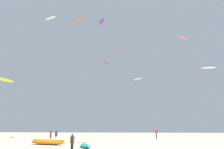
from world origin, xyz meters
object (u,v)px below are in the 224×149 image
at_px(kite_grounded_near, 86,145).
at_px(kite_aloft_1, 137,79).
at_px(kite_aloft_3, 51,18).
at_px(kite_aloft_4, 79,20).
at_px(kite_aloft_6, 106,63).
at_px(kite_aloft_7, 183,38).
at_px(person_midground, 56,135).
at_px(person_right, 51,133).
at_px(kite_aloft_8, 119,49).
at_px(kite_aloft_0, 6,80).
at_px(kite_grounded_mid, 48,142).
at_px(person_left, 156,133).
at_px(person_foreground, 72,142).
at_px(kite_aloft_5, 208,68).
at_px(kite_aloft_9, 102,22).

relative_size(kite_grounded_near, kite_aloft_1, 1.13).
xyz_separation_m(kite_aloft_3, kite_aloft_4, (5.64, 3.70, 1.17)).
height_order(kite_grounded_near, kite_aloft_4, kite_aloft_4).
bearing_deg(kite_aloft_6, kite_aloft_7, -44.72).
height_order(person_midground, kite_aloft_4, kite_aloft_4).
bearing_deg(kite_aloft_1, person_right, -140.23).
xyz_separation_m(kite_grounded_near, kite_aloft_8, (2.04, 29.69, 22.23)).
xyz_separation_m(kite_aloft_0, kite_aloft_3, (6.08, 4.43, 15.54)).
bearing_deg(kite_grounded_mid, kite_aloft_3, 116.14).
relative_size(kite_grounded_near, kite_aloft_4, 0.95).
xyz_separation_m(person_midground, kite_aloft_1, (12.46, 23.11, 13.10)).
relative_size(kite_aloft_4, kite_aloft_6, 1.56).
relative_size(person_midground, kite_aloft_8, 0.68).
bearing_deg(person_left, person_foreground, -101.27).
height_order(kite_aloft_3, kite_aloft_4, kite_aloft_4).
xyz_separation_m(kite_aloft_3, kite_aloft_8, (15.14, 10.83, -3.97)).
height_order(person_right, kite_aloft_5, kite_aloft_5).
xyz_separation_m(person_foreground, kite_aloft_9, (-1.40, 26.14, 25.44)).
xyz_separation_m(person_midground, person_right, (-4.28, 9.17, 0.03)).
xyz_separation_m(person_right, kite_aloft_8, (11.96, 13.90, 21.43)).
distance_m(person_left, kite_aloft_6, 26.56).
relative_size(kite_aloft_1, kite_aloft_8, 1.30).
height_order(kite_grounded_near, kite_aloft_6, kite_aloft_6).
height_order(person_foreground, kite_aloft_6, kite_aloft_6).
height_order(person_foreground, kite_grounded_mid, person_foreground).
relative_size(person_foreground, person_right, 0.91).
xyz_separation_m(person_right, kite_aloft_4, (2.45, 6.77, 26.57)).
bearing_deg(kite_aloft_9, kite_aloft_7, -19.69).
height_order(kite_aloft_6, kite_aloft_8, kite_aloft_8).
height_order(kite_grounded_mid, kite_aloft_7, kite_aloft_7).
distance_m(kite_grounded_mid, kite_aloft_6, 35.31).
distance_m(person_foreground, kite_aloft_9, 36.51).
xyz_separation_m(kite_grounded_mid, kite_aloft_6, (3.52, 29.37, 19.28)).
xyz_separation_m(kite_aloft_0, kite_aloft_9, (17.61, 7.05, 15.49)).
distance_m(person_midground, kite_aloft_5, 37.62).
relative_size(kite_aloft_3, kite_aloft_9, 1.02).
distance_m(kite_grounded_near, kite_aloft_9, 33.88).
xyz_separation_m(kite_grounded_mid, kite_aloft_7, (20.64, 12.41, 18.46)).
height_order(person_midground, kite_aloft_5, kite_aloft_5).
height_order(kite_aloft_1, kite_aloft_7, kite_aloft_7).
bearing_deg(kite_grounded_near, kite_aloft_9, 94.19).
distance_m(kite_grounded_near, kite_aloft_0, 26.26).
height_order(person_right, kite_aloft_1, kite_aloft_1).
bearing_deg(person_right, kite_aloft_9, -25.87).
xyz_separation_m(kite_aloft_0, kite_aloft_4, (11.72, 8.13, 16.71)).
relative_size(kite_grounded_near, kite_aloft_8, 1.48).
relative_size(person_right, kite_aloft_8, 0.70).
relative_size(person_foreground, kite_grounded_near, 0.44).
distance_m(kite_aloft_5, kite_aloft_7, 13.43).
relative_size(person_foreground, person_midground, 0.94).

